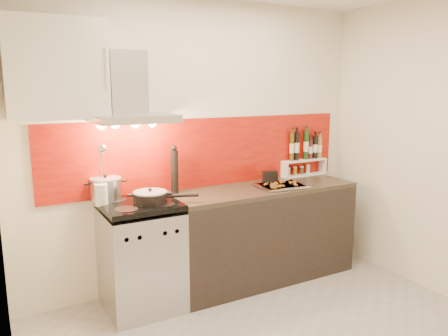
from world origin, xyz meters
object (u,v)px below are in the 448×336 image
counter (262,233)px  range_stove (141,257)px  baking_tray (281,185)px  saute_pan (151,197)px  pepper_mill (174,170)px  stock_pot (106,189)px

counter → range_stove: bearing=-179.8°
range_stove → baking_tray: bearing=-3.7°
saute_pan → range_stove: bearing=137.8°
saute_pan → pepper_mill: (0.31, 0.25, 0.15)m
saute_pan → counter: bearing=3.8°
range_stove → pepper_mill: (0.38, 0.18, 0.67)m
saute_pan → stock_pot: bearing=136.6°
counter → pepper_mill: pepper_mill is taller
baking_tray → saute_pan: bearing=179.2°
pepper_mill → range_stove: bearing=-154.7°
counter → saute_pan: saute_pan is taller
pepper_mill → stock_pot: bearing=177.9°
stock_pot → pepper_mill: pepper_mill is taller
counter → saute_pan: size_ratio=3.56×
range_stove → saute_pan: size_ratio=1.80×
range_stove → pepper_mill: bearing=25.3°
range_stove → stock_pot: stock_pot is taller
pepper_mill → baking_tray: pepper_mill is taller
counter → baking_tray: size_ratio=3.79×
range_stove → stock_pot: (-0.21, 0.20, 0.56)m
counter → baking_tray: 0.50m
saute_pan → baking_tray: 1.27m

